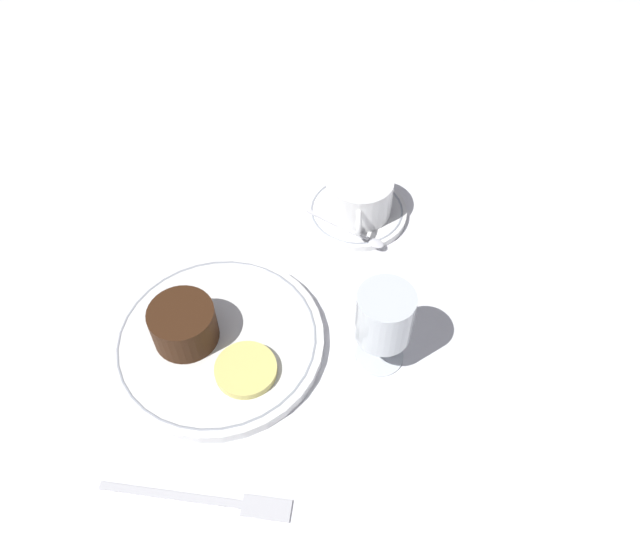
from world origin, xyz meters
TOP-DOWN VIEW (x-y plane):
  - ground_plane at (0.00, 0.00)m, footprint 3.00×3.00m
  - dinner_plate at (-0.01, -0.01)m, footprint 0.25×0.25m
  - saucer at (-0.23, 0.15)m, footprint 0.14×0.14m
  - coffee_cup at (-0.23, 0.15)m, footprint 0.12×0.09m
  - spoon at (-0.19, 0.14)m, footprint 0.07×0.11m
  - wine_glass at (-0.01, 0.18)m, footprint 0.06×0.06m
  - fork at (0.17, 0.01)m, footprint 0.03×0.20m
  - dessert_cake at (-0.01, -0.05)m, footprint 0.08×0.08m
  - pineapple_slice at (0.03, 0.03)m, footprint 0.07×0.07m

SIDE VIEW (x-z plane):
  - ground_plane at x=0.00m, z-range 0.00..0.00m
  - fork at x=0.17m, z-range 0.00..0.01m
  - saucer at x=-0.23m, z-range 0.00..0.01m
  - dinner_plate at x=-0.01m, z-range 0.00..0.02m
  - spoon at x=-0.19m, z-range 0.01..0.01m
  - pineapple_slice at x=0.03m, z-range 0.01..0.02m
  - dessert_cake at x=-0.01m, z-range 0.01..0.06m
  - coffee_cup at x=-0.23m, z-range 0.01..0.07m
  - wine_glass at x=-0.01m, z-range 0.02..0.13m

